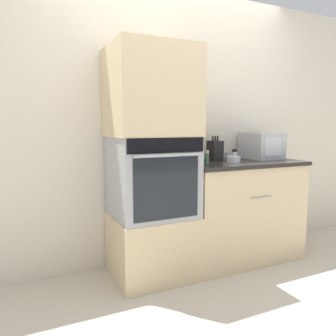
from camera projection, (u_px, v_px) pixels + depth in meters
ground_plane at (204, 282)px, 2.67m from camera, size 12.00×12.00×0.00m
wall_back at (171, 127)px, 3.07m from camera, size 8.00×0.05×2.50m
oven_cabinet_base at (152, 245)px, 2.76m from camera, size 0.66×0.60×0.53m
wall_oven at (152, 176)px, 2.69m from camera, size 0.64×0.64×0.65m
oven_cabinet_upper at (151, 92)px, 2.60m from camera, size 0.66×0.60×0.70m
counter_unit at (239, 210)px, 3.11m from camera, size 1.15×0.63×0.94m
microwave at (261, 146)px, 3.27m from camera, size 0.32×0.37×0.26m
knife_block at (215, 150)px, 3.10m from camera, size 0.11×0.13×0.23m
bowl at (233, 159)px, 2.94m from camera, size 0.13×0.13×0.06m
condiment_jar_near at (207, 157)px, 2.83m from camera, size 0.04×0.04×0.12m
condiment_jar_mid at (184, 157)px, 3.02m from camera, size 0.05×0.05×0.09m
condiment_jar_far at (234, 155)px, 3.09m from camera, size 0.05×0.05×0.11m
condiment_jar_back at (228, 156)px, 3.16m from camera, size 0.05×0.05×0.07m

